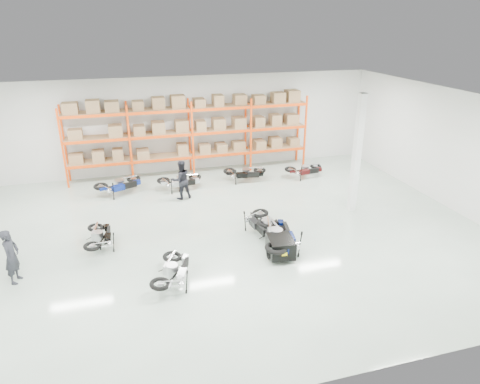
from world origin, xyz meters
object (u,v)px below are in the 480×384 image
object	(u,v)px
moto_back_a	(119,182)
moto_back_b	(180,178)
person_left	(12,256)
moto_back_c	(245,170)
person_back	(181,180)
moto_silver_left	(173,267)
moto_blue_centre	(279,232)
moto_black_far_left	(100,234)
moto_touring_right	(264,220)
moto_back_d	(305,167)
trailer	(280,247)

from	to	relation	value
moto_back_a	moto_back_b	xyz separation A→B (m)	(2.54, -0.21, -0.03)
moto_back_b	person_left	bearing A→B (deg)	133.23
moto_back_c	person_back	size ratio (longest dim) A/B	1.03
moto_back_a	person_back	distance (m)	2.74
moto_silver_left	person_left	world-z (taller)	person_left
moto_back_a	person_back	size ratio (longest dim) A/B	1.08
moto_blue_centre	moto_back_b	world-z (taller)	moto_blue_centre
moto_back_b	person_left	distance (m)	7.96
moto_back_a	person_back	bearing A→B (deg)	-138.53
moto_blue_centre	moto_back_a	size ratio (longest dim) A/B	1.15
moto_back_c	moto_back_a	bearing A→B (deg)	100.54
moto_back_a	person_left	size ratio (longest dim) A/B	1.09
moto_back_a	moto_black_far_left	bearing A→B (deg)	148.76
moto_silver_left	person_back	xyz separation A→B (m)	(1.15, 6.03, 0.30)
moto_touring_right	person_back	bearing A→B (deg)	112.10
moto_blue_centre	moto_back_b	distance (m)	6.44
moto_blue_centre	moto_back_d	world-z (taller)	moto_blue_centre
moto_touring_right	moto_back_d	xyz separation A→B (m)	(3.71, 4.90, -0.05)
person_back	moto_black_far_left	bearing A→B (deg)	34.55
moto_black_far_left	person_back	distance (m)	4.59
moto_back_a	moto_back_d	distance (m)	8.38
moto_blue_centre	moto_back_c	world-z (taller)	moto_blue_centre
moto_touring_right	moto_back_b	world-z (taller)	moto_touring_right
moto_silver_left	moto_back_c	bearing A→B (deg)	-99.49
moto_touring_right	moto_back_c	xyz separation A→B (m)	(0.88, 5.19, -0.03)
moto_blue_centre	person_back	size ratio (longest dim) A/B	1.25
moto_back_b	moto_back_c	size ratio (longest dim) A/B	0.99
moto_black_far_left	moto_touring_right	size ratio (longest dim) A/B	0.89
moto_blue_centre	moto_back_c	distance (m)	6.30
moto_silver_left	moto_back_b	bearing A→B (deg)	-79.20
moto_blue_centre	person_left	size ratio (longest dim) A/B	1.26
moto_touring_right	person_back	distance (m)	4.55
person_back	moto_back_c	bearing A→B (deg)	-170.23
moto_touring_right	person_back	xyz separation A→B (m)	(-2.22, 3.97, 0.27)
moto_silver_left	moto_back_a	distance (m)	7.35
person_back	moto_back_b	bearing A→B (deg)	-107.27
moto_blue_centre	moto_back_c	bearing A→B (deg)	-86.64
moto_back_d	person_left	distance (m)	12.70
person_left	person_back	xyz separation A→B (m)	(5.45, 4.71, 0.01)
moto_blue_centre	moto_back_a	distance (m)	7.88
moto_blue_centre	moto_touring_right	bearing A→B (deg)	-72.23
trailer	moto_back_c	bearing A→B (deg)	88.93
trailer	moto_back_a	world-z (taller)	moto_back_a
person_back	moto_silver_left	bearing A→B (deg)	67.42
moto_blue_centre	person_left	bearing A→B (deg)	7.69
moto_blue_centre	person_left	distance (m)	7.82
moto_silver_left	person_back	distance (m)	6.15
moto_silver_left	moto_back_c	world-z (taller)	moto_back_c
moto_back_c	person_back	xyz separation A→B (m)	(-3.10, -1.22, 0.30)
moto_touring_right	moto_back_a	bearing A→B (deg)	124.88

